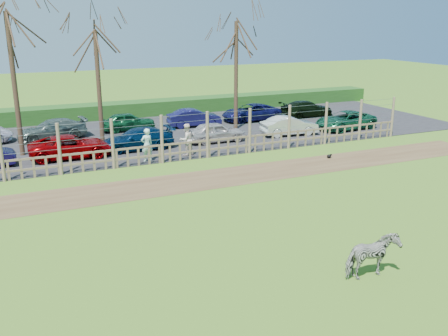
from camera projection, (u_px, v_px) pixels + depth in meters
name	position (u px, v px, depth m)	size (l,w,h in m)	color
ground	(227.00, 217.00, 18.65)	(120.00, 120.00, 0.00)	olive
dirt_strip	(186.00, 182.00, 22.59)	(34.00, 2.80, 0.01)	brown
asphalt	(132.00, 137.00, 31.33)	(44.00, 13.00, 0.04)	#232326
hedge	(108.00, 111.00, 37.31)	(46.00, 2.00, 1.10)	#1E4716
fence	(162.00, 148.00, 25.42)	(30.16, 0.16, 2.50)	brown
tree_left	(10.00, 50.00, 25.45)	(4.80, 4.80, 7.88)	#3D2B1E
tree_mid	(97.00, 60.00, 28.30)	(4.80, 4.80, 6.83)	#3D2B1E
tree_right	(236.00, 50.00, 32.15)	(4.80, 4.80, 7.35)	#3D2B1E
zebra	(372.00, 256.00, 14.05)	(0.71, 1.56, 1.32)	gray
visitor_a	(147.00, 145.00, 25.62)	(0.63, 0.41, 1.72)	#B5EED2
visitor_b	(186.00, 140.00, 26.75)	(0.84, 0.65, 1.72)	beige
crow	(329.00, 156.00, 26.50)	(0.29, 0.21, 0.23)	black
car_2	(71.00, 146.00, 26.39)	(1.99, 4.32, 1.20)	#900204
car_3	(137.00, 139.00, 28.02)	(1.68, 4.13, 1.20)	#072243
car_4	(216.00, 132.00, 29.80)	(1.42, 3.52, 1.20)	beige
car_5	(290.00, 126.00, 31.59)	(1.27, 3.64, 1.20)	silver
car_6	(345.00, 120.00, 33.28)	(1.99, 4.32, 1.20)	#145435
car_9	(52.00, 129.00, 30.51)	(1.68, 4.13, 1.20)	#52635C
car_10	(128.00, 121.00, 32.90)	(1.42, 3.52, 1.20)	#11552C
car_11	(194.00, 118.00, 34.16)	(1.27, 3.64, 1.20)	#17174D
car_12	(251.00, 112.00, 36.13)	(1.99, 4.32, 1.20)	#12134B
car_13	(307.00, 109.00, 37.61)	(1.68, 4.13, 1.20)	black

